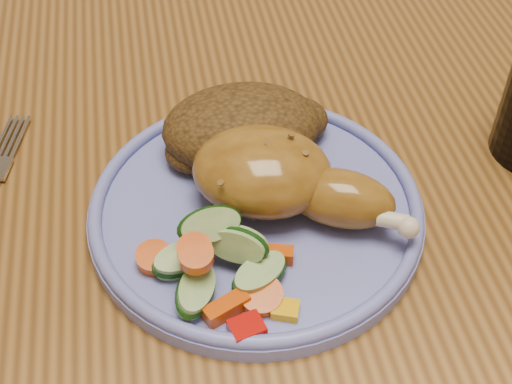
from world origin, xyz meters
TOP-DOWN VIEW (x-y plane):
  - dining_table at (0.00, 0.00)m, footprint 0.90×1.40m
  - chair_far at (0.00, 0.63)m, footprint 0.42×0.42m
  - plate at (-0.08, -0.06)m, footprint 0.24×0.24m
  - plate_rim at (-0.08, -0.06)m, footprint 0.24×0.24m
  - chicken_leg at (-0.06, -0.06)m, footprint 0.16×0.13m
  - rice_pilaf at (-0.07, 0.01)m, footprint 0.13×0.09m
  - vegetable_pile at (-0.11, -0.11)m, footprint 0.11×0.10m

SIDE VIEW (x-z plane):
  - chair_far at x=0.00m, z-range 0.04..0.95m
  - dining_table at x=0.00m, z-range 0.29..1.04m
  - plate at x=-0.08m, z-range 0.75..0.76m
  - plate_rim at x=-0.08m, z-range 0.76..0.77m
  - vegetable_pile at x=-0.11m, z-range 0.75..0.80m
  - rice_pilaf at x=-0.07m, z-range 0.76..0.81m
  - chicken_leg at x=-0.06m, z-range 0.76..0.81m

